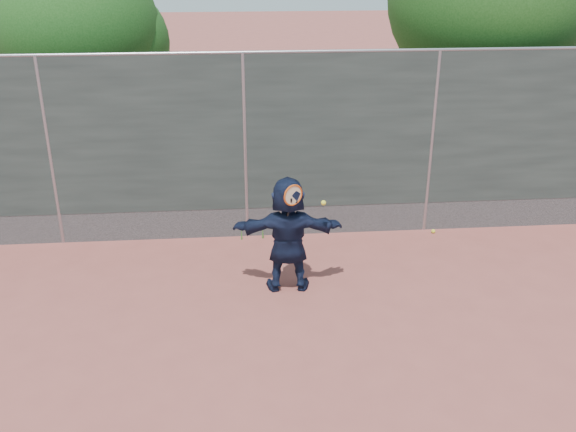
{
  "coord_description": "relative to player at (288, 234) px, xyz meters",
  "views": [
    {
      "loc": [
        -0.16,
        -6.21,
        4.53
      ],
      "look_at": [
        0.53,
        1.73,
        1.1
      ],
      "focal_mm": 40.0,
      "sensor_mm": 36.0,
      "label": 1
    }
  ],
  "objects": [
    {
      "name": "tree_left",
      "position": [
        -3.37,
        4.82,
        2.12
      ],
      "size": [
        3.15,
        3.0,
        4.53
      ],
      "color": "#382314",
      "rests_on": "ground"
    },
    {
      "name": "swing_action",
      "position": [
        0.09,
        -0.2,
        0.62
      ],
      "size": [
        0.57,
        0.17,
        0.51
      ],
      "color": "#C64B12",
      "rests_on": "ground"
    },
    {
      "name": "ball_ground",
      "position": [
        2.59,
        1.61,
        -0.79
      ],
      "size": [
        0.07,
        0.07,
        0.07
      ],
      "primitive_type": "sphere",
      "color": "yellow",
      "rests_on": "ground"
    },
    {
      "name": "weed_clump",
      "position": [
        -0.23,
        1.66,
        -0.69
      ],
      "size": [
        0.68,
        0.07,
        0.3
      ],
      "color": "#387226",
      "rests_on": "ground"
    },
    {
      "name": "ground",
      "position": [
        -0.53,
        -1.73,
        -0.82
      ],
      "size": [
        80.0,
        80.0,
        0.0
      ],
      "primitive_type": "plane",
      "color": "#9E4C42",
      "rests_on": "ground"
    },
    {
      "name": "player",
      "position": [
        0.0,
        0.0,
        0.0
      ],
      "size": [
        1.54,
        0.54,
        1.65
      ],
      "primitive_type": "imported",
      "rotation": [
        0.0,
        0.0,
        3.1
      ],
      "color": "#131B35",
      "rests_on": "ground"
    },
    {
      "name": "fence",
      "position": [
        -0.53,
        1.77,
        0.76
      ],
      "size": [
        20.0,
        0.06,
        3.03
      ],
      "color": "#38423D",
      "rests_on": "ground"
    },
    {
      "name": "tree_right",
      "position": [
        4.16,
        4.02,
        2.67
      ],
      "size": [
        3.78,
        3.6,
        5.39
      ],
      "color": "#382314",
      "rests_on": "ground"
    }
  ]
}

